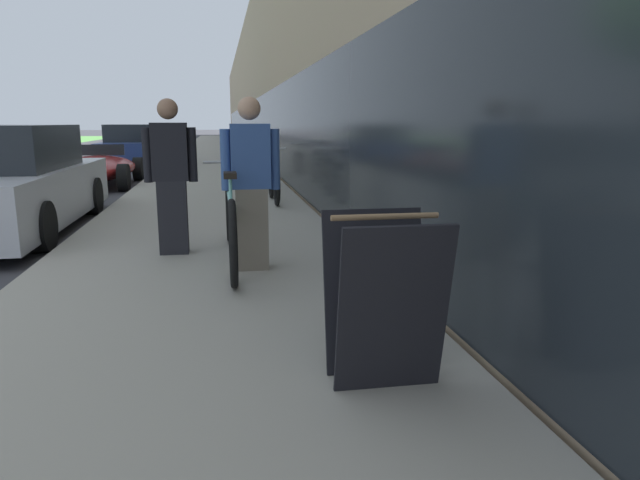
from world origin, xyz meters
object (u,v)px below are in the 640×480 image
Objects in this scene: cruiser_bike_nearest at (274,180)px; sandwich_board_sign at (383,298)px; parked_sedan_curbside at (4,184)px; cruiser_bike_middle at (259,168)px; tandem_bicycle at (230,221)px; parked_sedan_far at (134,147)px; bike_rack_hoop at (256,180)px; vintage_roadster_curbside at (95,169)px; person_bystander at (171,177)px; person_rider at (251,184)px; cruiser_bike_farthest at (255,162)px.

cruiser_bike_nearest is 7.01m from sandwich_board_sign.
cruiser_bike_middle is at bearing 43.98° from parked_sedan_curbside.
tandem_bicycle is 2.94× the size of sandwich_board_sign.
parked_sedan_far reaches higher than cruiser_bike_middle.
cruiser_bike_nearest is 4.06m from parked_sedan_curbside.
bike_rack_hoop is 0.44× the size of cruiser_bike_middle.
cruiser_bike_middle is at bearing 92.65° from cruiser_bike_nearest.
bike_rack_hoop is 3.42m from parked_sedan_curbside.
tandem_bicycle is at bearing -70.80° from vintage_roadster_curbside.
tandem_bicycle is 6.37m from cruiser_bike_middle.
cruiser_bike_nearest is (1.40, 3.72, -0.41)m from person_bystander.
person_rider is at bearing -70.37° from vintage_roadster_curbside.
sandwich_board_sign reaches higher than cruiser_bike_farthest.
parked_sedan_curbside is at bearing 137.20° from tandem_bicycle.
cruiser_bike_middle is at bearing 83.49° from tandem_bicycle.
bike_rack_hoop is 0.49× the size of cruiser_bike_nearest.
parked_sedan_curbside is 1.07× the size of parked_sedan_far.
person_rider reaches higher than vintage_roadster_curbside.
tandem_bicycle is 0.84m from person_bystander.
person_bystander is at bearing -43.81° from parked_sedan_curbside.
tandem_bicycle is 1.38× the size of cruiser_bike_middle.
cruiser_bike_middle is at bearing 85.38° from bike_rack_hoop.
person_bystander is 8.64m from cruiser_bike_farthest.
cruiser_bike_nearest is 4.79m from cruiser_bike_farthest.
person_bystander is 0.39× the size of vintage_roadster_curbside.
person_rider reaches higher than parked_sedan_far.
tandem_bicycle is 1.67× the size of person_bystander.
tandem_bicycle is 0.55m from person_rider.
parked_sedan_far is at bearing 89.51° from vintage_roadster_curbside.
cruiser_bike_middle reaches higher than cruiser_bike_nearest.
person_rider is at bearing -94.48° from bike_rack_hoop.
person_bystander is 0.92× the size of cruiser_bike_nearest.
parked_sedan_far reaches higher than tandem_bicycle.
person_bystander is at bearing 134.32° from person_rider.
cruiser_bike_farthest is at bearing 88.21° from cruiser_bike_middle.
cruiser_bike_middle is at bearing -66.69° from parked_sedan_far.
cruiser_bike_nearest reaches higher than cruiser_bike_farthest.
person_bystander is 1.87× the size of bike_rack_hoop.
tandem_bicycle is 2.86m from bike_rack_hoop.
person_rider is 9.33m from cruiser_bike_farthest.
cruiser_bike_nearest is at bearing 69.38° from person_bystander.
cruiser_bike_middle is 0.44× the size of parked_sedan_far.
parked_sedan_far is at bearing 101.63° from person_rider.
sandwich_board_sign is 0.20× the size of parked_sedan_far.
person_bystander is at bearing 141.70° from tandem_bicycle.
person_rider is at bearing -97.94° from cruiser_bike_nearest.
bike_rack_hoop reaches higher than cruiser_bike_farthest.
parked_sedan_curbside is (-3.80, -1.43, 0.15)m from cruiser_bike_nearest.
tandem_bicycle is 2.92m from sandwich_board_sign.
bike_rack_hoop is at bearing 85.52° from person_rider.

